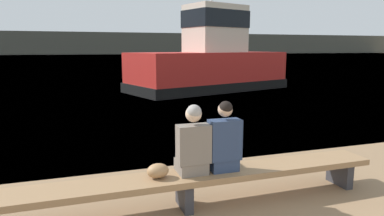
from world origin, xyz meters
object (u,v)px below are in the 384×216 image
object	(u,v)px
bench_main	(184,181)
person_left	(193,145)
tugboat_red	(210,64)
shopping_bag	(158,171)
person_right	(224,142)

from	to	relation	value
bench_main	person_left	size ratio (longest dim) A/B	6.02
person_left	tugboat_red	world-z (taller)	tugboat_red
shopping_bag	tugboat_red	bearing A→B (deg)	65.86
person_right	shopping_bag	size ratio (longest dim) A/B	3.40
person_left	tugboat_red	bearing A→B (deg)	67.76
shopping_bag	bench_main	bearing A→B (deg)	-1.83
person_left	bench_main	bearing A→B (deg)	-176.92
tugboat_red	person_right	bearing A→B (deg)	141.94
bench_main	person_left	bearing A→B (deg)	3.08
tugboat_red	bench_main	bearing A→B (deg)	139.65
person_left	tugboat_red	size ratio (longest dim) A/B	0.11
person_right	shopping_bag	world-z (taller)	person_right
person_right	tugboat_red	distance (m)	13.21
person_left	person_right	xyz separation A→B (m)	(0.45, 0.00, 0.00)
person_right	shopping_bag	bearing A→B (deg)	179.72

